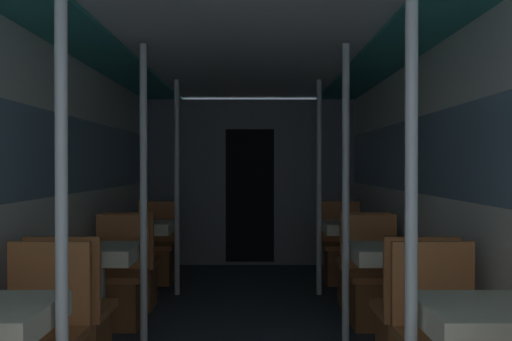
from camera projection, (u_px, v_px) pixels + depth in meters
The scene contains 23 objects.
wall_left at pixel (54, 190), 4.19m from camera, with size 0.05×8.44×2.19m.
wall_right at pixel (439, 190), 4.18m from camera, with size 0.05×8.44×2.19m.
ceiling_panel at pixel (246, 41), 4.18m from camera, with size 2.83×8.44×0.07m.
bulkhead_far at pixel (251, 183), 7.57m from camera, with size 2.78×0.09×2.19m.
support_pole_left_0 at pixel (63, 219), 2.37m from camera, with size 0.05×0.05×2.19m.
dining_table_left_1 at pixel (100, 262), 4.10m from camera, with size 0.56×0.56×0.74m.
chair_left_near_1 at pixel (74, 334), 3.52m from camera, with size 0.45×0.45×0.90m.
chair_left_far_1 at pixel (119, 292), 4.68m from camera, with size 0.45×0.45×0.90m.
support_pole_left_1 at pixel (145, 197), 4.09m from camera, with size 0.05×0.05×2.19m.
dining_table_left_2 at pixel (147, 233), 5.83m from camera, with size 0.56×0.56×0.74m.
chair_left_near_2 at pixel (134, 278), 5.25m from camera, with size 0.45×0.45×0.90m.
chair_left_far_2 at pixel (157, 258), 6.41m from camera, with size 0.45×0.45×0.90m.
support_pole_left_2 at pixel (178, 187), 5.82m from camera, with size 0.05×0.05×2.19m.
dining_table_right_0 at pixel (491, 333), 2.37m from camera, with size 0.56×0.56×0.74m.
support_pole_right_0 at pixel (413, 220), 2.36m from camera, with size 0.05×0.05×2.19m.
dining_table_right_1 at pixel (393, 262), 4.09m from camera, with size 0.56×0.56×0.74m.
chair_right_near_1 at pixel (415, 334), 3.52m from camera, with size 0.45×0.45×0.90m.
chair_right_far_1 at pixel (376, 292), 4.68m from camera, with size 0.45×0.45×0.90m.
support_pole_right_1 at pixel (347, 197), 4.09m from camera, with size 0.05×0.05×2.19m.
dining_table_right_2 at pixel (353, 233), 5.82m from camera, with size 0.56×0.56×0.74m.
chair_right_near_2 at pixel (363, 279), 5.24m from camera, with size 0.45×0.45×0.90m.
chair_right_far_2 at pixel (344, 258), 6.40m from camera, with size 0.45×0.45×0.90m.
support_pole_right_2 at pixel (321, 187), 5.82m from camera, with size 0.05×0.05×2.19m.
Camera 1 is at (0.08, -1.37, 1.32)m, focal length 40.00 mm.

